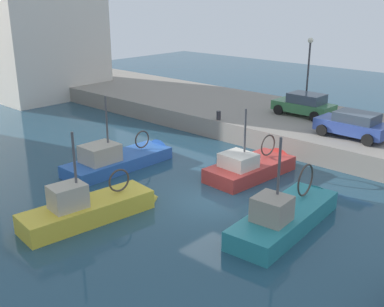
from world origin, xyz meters
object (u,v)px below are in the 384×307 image
object	(u,v)px
fishing_boat_blue	(124,163)
parked_car_blue	(353,124)
fishing_boat_teal	(288,222)
mooring_bollard_mid	(219,115)
fishing_boat_red	(255,172)
parked_car_green	(304,104)
quay_streetlamp	(309,62)
fishing_boat_yellow	(94,215)

from	to	relation	value
fishing_boat_blue	parked_car_blue	distance (m)	12.64
fishing_boat_teal	parked_car_blue	distance (m)	9.60
mooring_bollard_mid	fishing_boat_teal	bearing A→B (deg)	-127.07
fishing_boat_red	parked_car_blue	xyz separation A→B (m)	(5.61, -2.48, 1.82)
parked_car_green	quay_streetlamp	world-z (taller)	quay_streetlamp
parked_car_green	mooring_bollard_mid	xyz separation A→B (m)	(-4.52, 3.39, -0.46)
mooring_bollard_mid	parked_car_green	bearing A→B (deg)	-36.91
parked_car_blue	quay_streetlamp	xyz separation A→B (m)	(3.60, 4.97, 2.52)
fishing_boat_red	mooring_bollard_mid	distance (m)	6.56
fishing_boat_teal	quay_streetlamp	bearing A→B (deg)	27.52
parked_car_blue	parked_car_green	bearing A→B (deg)	60.93
parked_car_blue	mooring_bollard_mid	size ratio (longest dim) A/B	7.13
parked_car_blue	mooring_bollard_mid	xyz separation A→B (m)	(-2.05, 7.82, -0.46)
quay_streetlamp	fishing_boat_blue	bearing A→B (deg)	165.70
fishing_boat_red	quay_streetlamp	distance (m)	10.48
fishing_boat_red	parked_car_green	bearing A→B (deg)	13.59
fishing_boat_yellow	quay_streetlamp	bearing A→B (deg)	1.82
parked_car_green	quay_streetlamp	distance (m)	2.81
fishing_boat_blue	quay_streetlamp	size ratio (longest dim) A/B	1.40
fishing_boat_red	parked_car_blue	size ratio (longest dim) A/B	1.47
fishing_boat_teal	fishing_boat_yellow	bearing A→B (deg)	128.25
fishing_boat_teal	mooring_bollard_mid	distance (m)	12.05
fishing_boat_yellow	fishing_boat_blue	bearing A→B (deg)	39.29
fishing_boat_teal	fishing_boat_red	distance (m)	5.58
fishing_boat_teal	fishing_boat_blue	xyz separation A→B (m)	(-0.11, 10.01, 0.03)
fishing_boat_red	fishing_boat_yellow	xyz separation A→B (m)	(-8.50, 1.93, 0.02)
fishing_boat_teal	fishing_boat_yellow	size ratio (longest dim) A/B	1.07
parked_car_blue	fishing_boat_blue	bearing A→B (deg)	138.56
fishing_boat_yellow	fishing_boat_teal	bearing A→B (deg)	-51.75
parked_car_green	fishing_boat_red	bearing A→B (deg)	-166.41
fishing_boat_red	fishing_boat_yellow	world-z (taller)	fishing_boat_yellow
parked_car_blue	fishing_boat_yellow	bearing A→B (deg)	162.64
fishing_boat_teal	mooring_bollard_mid	world-z (taller)	fishing_boat_teal
fishing_boat_blue	quay_streetlamp	distance (m)	14.07
quay_streetlamp	fishing_boat_teal	bearing A→B (deg)	-152.48
quay_streetlamp	mooring_bollard_mid	bearing A→B (deg)	153.25
fishing_boat_yellow	parked_car_green	world-z (taller)	fishing_boat_yellow
fishing_boat_teal	mooring_bollard_mid	xyz separation A→B (m)	(7.22, 9.55, 1.35)
fishing_boat_red	fishing_boat_blue	bearing A→B (deg)	122.99
fishing_boat_blue	fishing_boat_yellow	xyz separation A→B (m)	(-4.73, -3.87, -0.02)
fishing_boat_yellow	parked_car_blue	world-z (taller)	fishing_boat_yellow
fishing_boat_teal	fishing_boat_yellow	distance (m)	7.82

